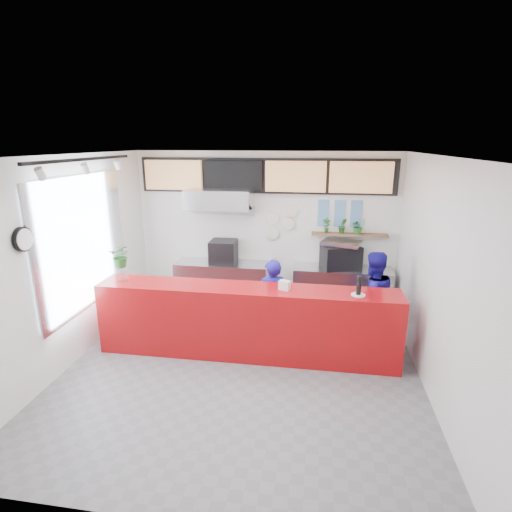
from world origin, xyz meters
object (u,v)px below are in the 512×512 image
Objects in this scene: panini_oven at (223,252)px; staff_center at (272,301)px; staff_right at (371,299)px; pepper_mill at (359,285)px; espresso_machine at (341,257)px; service_counter at (246,322)px.

staff_center reaches higher than panini_oven.
pepper_mill is (-0.29, -0.69, 0.47)m from staff_right.
staff_right is at bearing 67.35° from pepper_mill.
espresso_machine is at bearing -0.89° from panini_oven.
panini_oven is 1.79× the size of pepper_mill.
service_counter is 2.38m from espresso_machine.
staff_center is 1.57m from staff_right.
service_counter is 9.17× the size of panini_oven.
staff_center is (0.33, 0.48, 0.15)m from service_counter.
staff_right is (0.44, -1.18, -0.34)m from espresso_machine.
espresso_machine is at bearing -92.77° from staff_right.
staff_right reaches higher than service_counter.
staff_right is (1.56, 0.14, 0.08)m from staff_center.
panini_oven is at bearing 141.70° from pepper_mill.
service_counter is 0.60m from staff_center.
pepper_mill is (2.37, -1.87, 0.13)m from panini_oven.
service_counter is at bearing -4.97° from staff_right.
service_counter is 1.75m from pepper_mill.
panini_oven is 0.73× the size of espresso_machine.
espresso_machine is 0.43× the size of staff_right.
service_counter is 6.69× the size of espresso_machine.
panini_oven is 0.32× the size of staff_right.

